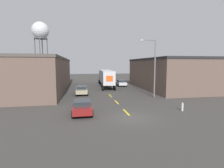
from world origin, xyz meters
TOP-DOWN VIEW (x-y plane):
  - ground_plane at (0.00, 0.00)m, footprint 160.00×160.00m
  - road_centerline at (0.00, 7.08)m, footprint 0.20×12.77m
  - warehouse_left at (-13.61, 21.19)m, footprint 11.79×29.13m
  - warehouse_right at (13.19, 18.18)m, footprint 10.96×20.12m
  - semi_truck at (1.02, 24.87)m, footprint 3.41×16.27m
  - parked_car_right_far at (4.67, 24.47)m, footprint 2.10×4.21m
  - parked_car_left_far at (-4.67, 14.07)m, footprint 2.10×4.21m
  - parked_car_left_near at (-4.67, 2.13)m, footprint 2.10×4.21m
  - water_tower at (-17.03, 43.84)m, footprint 5.34×5.34m
  - street_lamp at (6.26, 9.60)m, footprint 2.57×0.32m
  - fire_hydrant at (6.28, 1.44)m, footprint 0.22×0.22m

SIDE VIEW (x-z plane):
  - ground_plane at x=0.00m, z-range 0.00..0.00m
  - road_centerline at x=0.00m, z-range 0.00..0.01m
  - fire_hydrant at x=6.28m, z-range 0.00..0.91m
  - parked_car_right_far at x=4.67m, z-range 0.05..1.51m
  - parked_car_left_far at x=-4.67m, z-range 0.05..1.51m
  - parked_car_left_near at x=-4.67m, z-range 0.05..1.51m
  - semi_truck at x=1.02m, z-range 0.40..4.19m
  - warehouse_right at x=13.19m, z-range 0.01..6.38m
  - warehouse_left at x=-13.61m, z-range 0.00..6.42m
  - street_lamp at x=6.26m, z-range 0.66..9.60m
  - water_tower at x=-17.03m, z-range 6.25..24.71m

